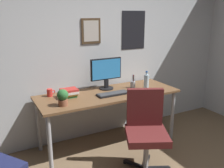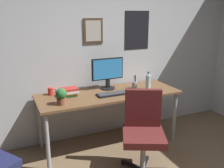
% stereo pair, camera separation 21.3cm
% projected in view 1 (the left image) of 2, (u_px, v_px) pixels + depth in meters
% --- Properties ---
extents(wall_back, '(4.40, 0.10, 2.60)m').
position_uv_depth(wall_back, '(106.00, 48.00, 3.61)').
color(wall_back, silver).
rests_on(wall_back, ground_plane).
extents(desk, '(1.90, 0.69, 0.76)m').
position_uv_depth(desk, '(109.00, 98.00, 3.34)').
color(desk, brown).
rests_on(desk, ground_plane).
extents(office_chair, '(0.61, 0.61, 0.95)m').
position_uv_depth(office_chair, '(146.00, 127.00, 2.85)').
color(office_chair, '#591E1E').
rests_on(office_chair, ground_plane).
extents(monitor, '(0.46, 0.20, 0.43)m').
position_uv_depth(monitor, '(106.00, 72.00, 3.44)').
color(monitor, black).
rests_on(monitor, desk).
extents(keyboard, '(0.43, 0.15, 0.03)m').
position_uv_depth(keyboard, '(113.00, 94.00, 3.25)').
color(keyboard, black).
rests_on(keyboard, desk).
extents(computer_mouse, '(0.06, 0.11, 0.04)m').
position_uv_depth(computer_mouse, '(133.00, 91.00, 3.36)').
color(computer_mouse, black).
rests_on(computer_mouse, desk).
extents(water_bottle, '(0.07, 0.07, 0.25)m').
position_uv_depth(water_bottle, '(146.00, 81.00, 3.48)').
color(water_bottle, silver).
rests_on(water_bottle, desk).
extents(coffee_mug_near, '(0.11, 0.07, 0.10)m').
position_uv_depth(coffee_mug_near, '(50.00, 93.00, 3.18)').
color(coffee_mug_near, red).
rests_on(coffee_mug_near, desk).
extents(potted_plant, '(0.13, 0.13, 0.19)m').
position_uv_depth(potted_plant, '(63.00, 97.00, 2.84)').
color(potted_plant, brown).
rests_on(potted_plant, desk).
extents(pen_cup, '(0.07, 0.07, 0.20)m').
position_uv_depth(pen_cup, '(133.00, 84.00, 3.53)').
color(pen_cup, '#9EA0A5').
rests_on(pen_cup, desk).
extents(book_stack_left, '(0.21, 0.16, 0.11)m').
position_uv_depth(book_stack_left, '(70.00, 93.00, 3.13)').
color(book_stack_left, '#33723F').
rests_on(book_stack_left, desk).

